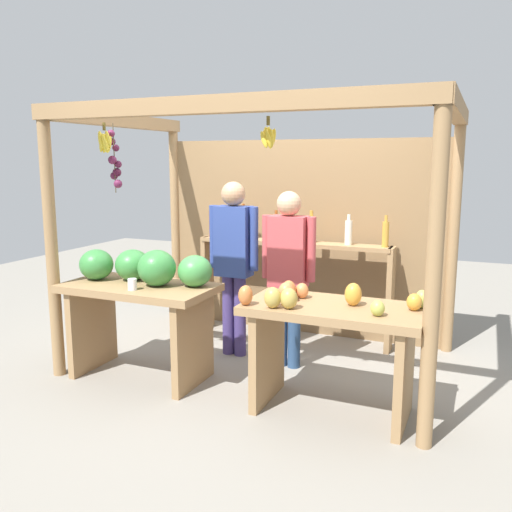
{
  "coord_description": "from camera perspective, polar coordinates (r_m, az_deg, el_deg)",
  "views": [
    {
      "loc": [
        1.76,
        -4.29,
        1.79
      ],
      "look_at": [
        0.0,
        -0.19,
        1.0
      ],
      "focal_mm": 37.87,
      "sensor_mm": 36.0,
      "label": 1
    }
  ],
  "objects": [
    {
      "name": "ground_plane",
      "position": [
        4.97,
        0.89,
        -11.08
      ],
      "size": [
        12.0,
        12.0,
        0.0
      ],
      "primitive_type": "plane",
      "color": "gray",
      "rests_on": "ground"
    },
    {
      "name": "market_stall",
      "position": [
        5.06,
        2.7,
        4.55
      ],
      "size": [
        3.1,
        2.02,
        2.22
      ],
      "color": "#99754C",
      "rests_on": "ground"
    },
    {
      "name": "fruit_counter_left",
      "position": [
        4.54,
        -11.96,
        -3.59
      ],
      "size": [
        1.27,
        0.64,
        1.08
      ],
      "color": "#99754C",
      "rests_on": "ground"
    },
    {
      "name": "fruit_counter_right",
      "position": [
        3.87,
        7.92,
        -7.92
      ],
      "size": [
        1.27,
        0.64,
        0.95
      ],
      "color": "#99754C",
      "rests_on": "ground"
    },
    {
      "name": "bottle_shelf_unit",
      "position": [
        5.39,
        3.85,
        -0.65
      ],
      "size": [
        1.99,
        0.22,
        1.36
      ],
      "color": "#99754C",
      "rests_on": "ground"
    },
    {
      "name": "vendor_man",
      "position": [
        4.9,
        -2.38,
        0.33
      ],
      "size": [
        0.48,
        0.22,
        1.61
      ],
      "rotation": [
        0.0,
        0.0,
        0.06
      ],
      "color": "#413471",
      "rests_on": "ground"
    },
    {
      "name": "vendor_woman",
      "position": [
        4.62,
        3.43,
        -0.87
      ],
      "size": [
        0.48,
        0.21,
        1.54
      ],
      "rotation": [
        0.0,
        0.0,
        0.13
      ],
      "color": "navy",
      "rests_on": "ground"
    }
  ]
}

